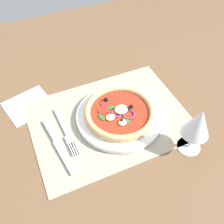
% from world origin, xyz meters
% --- Properties ---
extents(ground_plane, '(1.90, 1.40, 0.02)m').
position_xyz_m(ground_plane, '(0.00, 0.00, -0.01)').
color(ground_plane, brown).
extents(placemat, '(0.46, 0.34, 0.00)m').
position_xyz_m(placemat, '(0.00, 0.00, 0.00)').
color(placemat, '#A39984').
rests_on(placemat, ground_plane).
extents(plate, '(0.26, 0.26, 0.01)m').
position_xyz_m(plate, '(-0.03, 0.01, 0.01)').
color(plate, white).
rests_on(plate, placemat).
extents(pizza, '(0.21, 0.21, 0.03)m').
position_xyz_m(pizza, '(-0.03, 0.01, 0.03)').
color(pizza, tan).
rests_on(pizza, plate).
extents(fork, '(0.03, 0.18, 0.00)m').
position_xyz_m(fork, '(0.13, 0.00, 0.01)').
color(fork, '#B2B5BA').
rests_on(fork, placemat).
extents(knife, '(0.04, 0.20, 0.01)m').
position_xyz_m(knife, '(0.17, 0.04, 0.01)').
color(knife, '#B2B5BA').
rests_on(knife, placemat).
extents(wine_glass, '(0.07, 0.07, 0.15)m').
position_xyz_m(wine_glass, '(-0.16, 0.18, 0.10)').
color(wine_glass, silver).
rests_on(wine_glass, ground_plane).
extents(napkin, '(0.16, 0.15, 0.00)m').
position_xyz_m(napkin, '(0.21, -0.16, 0.00)').
color(napkin, white).
rests_on(napkin, ground_plane).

